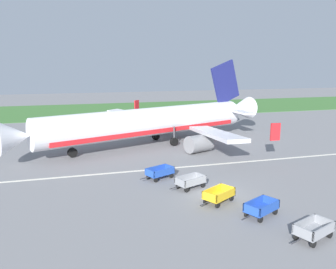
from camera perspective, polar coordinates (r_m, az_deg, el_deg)
ground_plane at (r=28.67m, az=8.05°, el=-9.94°), size 220.00×220.00×0.00m
grass_strip at (r=82.22m, az=-7.98°, el=4.21°), size 220.00×28.00×0.06m
apron_stripe at (r=35.66m, az=2.90°, el=-5.47°), size 120.00×0.36×0.01m
airplane at (r=45.14m, az=-2.12°, el=2.15°), size 36.53×29.73×11.34m
baggage_cart_nearest at (r=23.23m, az=23.36°, el=-14.57°), size 3.58×2.21×1.07m
baggage_cart_second_in_row at (r=25.25m, az=15.47°, el=-11.86°), size 3.51×2.36×1.07m
baggage_cart_third_in_row at (r=26.88m, az=8.55°, el=-10.08°), size 3.44×2.47×1.07m
baggage_cart_fourth_in_row at (r=29.58m, az=3.81°, el=-7.91°), size 3.57×2.23×1.07m
baggage_cart_far_end at (r=31.91m, az=-1.40°, el=-6.42°), size 3.53×2.32×1.07m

